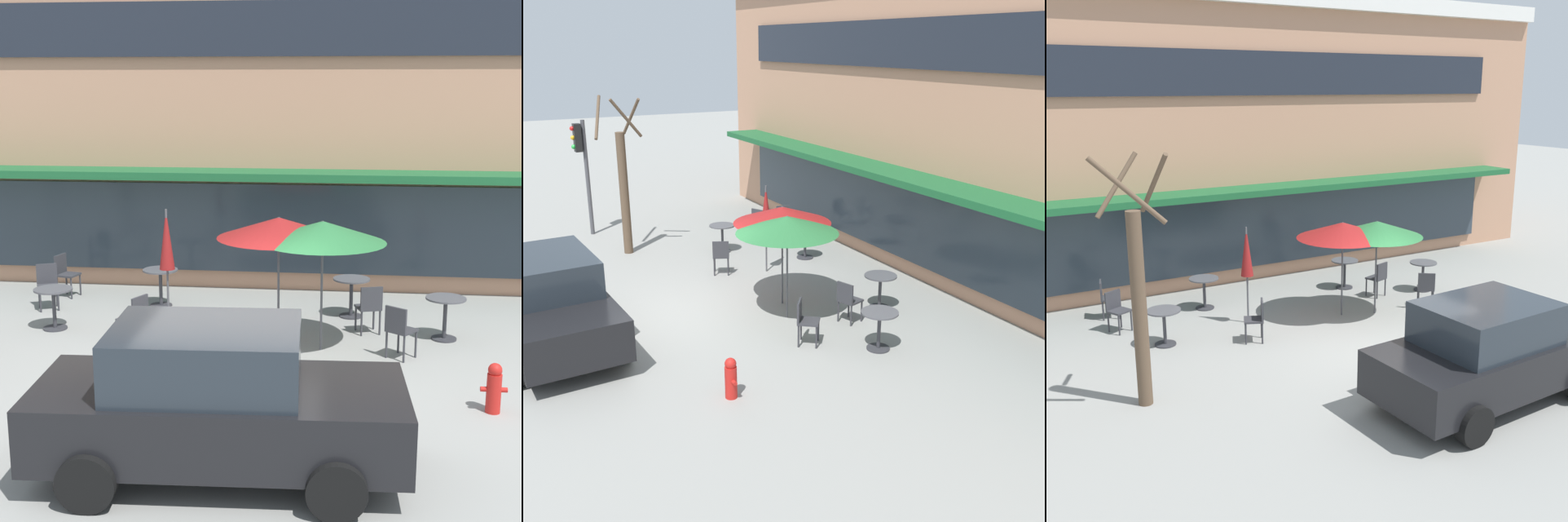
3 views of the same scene
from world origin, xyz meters
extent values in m
plane|color=gray|center=(0.00, 0.00, 0.00)|extent=(80.00, 80.00, 0.00)
cube|color=tan|center=(0.00, 10.00, 3.80)|extent=(19.91, 8.00, 7.61)
cube|color=#19592D|center=(0.00, 5.45, 2.55)|extent=(16.93, 1.10, 0.16)
cube|color=#1E232D|center=(0.00, 5.94, 5.48)|extent=(15.93, 0.10, 1.10)
cube|color=#2D3842|center=(0.00, 5.94, 1.35)|extent=(15.93, 0.10, 1.90)
cylinder|color=#333338|center=(-3.72, 2.65, 0.01)|extent=(0.44, 0.44, 0.03)
cylinder|color=#333338|center=(-3.72, 2.65, 0.38)|extent=(0.07, 0.07, 0.70)
cylinder|color=#4C4C51|center=(-3.72, 2.65, 0.74)|extent=(0.70, 0.70, 0.03)
cylinder|color=#333338|center=(3.29, 2.85, 0.01)|extent=(0.44, 0.44, 0.03)
cylinder|color=#333338|center=(3.29, 2.85, 0.38)|extent=(0.07, 0.07, 0.70)
cylinder|color=#4C4C51|center=(3.29, 2.85, 0.74)|extent=(0.70, 0.70, 0.03)
cylinder|color=#333338|center=(1.65, 4.06, 0.01)|extent=(0.44, 0.44, 0.03)
cylinder|color=#333338|center=(1.65, 4.06, 0.38)|extent=(0.07, 0.07, 0.70)
cylinder|color=#4C4C51|center=(1.65, 4.06, 0.74)|extent=(0.70, 0.70, 0.03)
cylinder|color=#333338|center=(-2.15, 4.38, 0.01)|extent=(0.44, 0.44, 0.03)
cylinder|color=#333338|center=(-2.15, 4.38, 0.38)|extent=(0.07, 0.07, 0.70)
cylinder|color=#4C4C51|center=(-2.15, 4.38, 0.74)|extent=(0.70, 0.70, 0.03)
cylinder|color=#4C4C51|center=(1.16, 2.04, 1.10)|extent=(0.04, 0.04, 2.20)
cone|color=#286B38|center=(1.16, 2.04, 2.03)|extent=(2.10, 2.10, 0.35)
cylinder|color=#4C4C51|center=(-1.67, 2.98, 1.10)|extent=(0.04, 0.04, 2.20)
cone|color=maroon|center=(-1.67, 2.98, 1.65)|extent=(0.28, 0.28, 1.10)
cylinder|color=#4C4C51|center=(0.42, 2.32, 1.10)|extent=(0.04, 0.04, 2.20)
cone|color=maroon|center=(0.42, 2.32, 2.03)|extent=(2.10, 2.10, 0.35)
cylinder|color=#333338|center=(-2.28, 1.82, 0.23)|extent=(0.04, 0.04, 0.45)
cylinder|color=#333338|center=(-2.14, 2.13, 0.23)|extent=(0.04, 0.04, 0.45)
cylinder|color=#333338|center=(-1.96, 1.68, 0.23)|extent=(0.04, 0.04, 0.45)
cylinder|color=#333338|center=(-1.83, 1.99, 0.23)|extent=(0.04, 0.04, 0.45)
cube|color=#333338|center=(-2.05, 1.91, 0.47)|extent=(0.53, 0.53, 0.04)
cube|color=#333338|center=(-1.89, 1.83, 0.69)|extent=(0.20, 0.38, 0.40)
cylinder|color=#333338|center=(1.75, 3.20, 0.23)|extent=(0.04, 0.04, 0.45)
cylinder|color=#333338|center=(2.07, 3.30, 0.23)|extent=(0.04, 0.04, 0.45)
cylinder|color=#333338|center=(1.85, 2.87, 0.23)|extent=(0.04, 0.04, 0.45)
cylinder|color=#333338|center=(2.17, 2.98, 0.23)|extent=(0.04, 0.04, 0.45)
cube|color=#333338|center=(1.96, 3.09, 0.47)|extent=(0.50, 0.50, 0.04)
cube|color=#333338|center=(2.01, 2.92, 0.69)|extent=(0.39, 0.16, 0.40)
cylinder|color=#333338|center=(-4.08, 3.80, 0.23)|extent=(0.04, 0.04, 0.45)
cylinder|color=#333338|center=(-4.39, 3.66, 0.23)|extent=(0.04, 0.04, 0.45)
cylinder|color=#333338|center=(-4.23, 4.11, 0.23)|extent=(0.04, 0.04, 0.45)
cylinder|color=#333338|center=(-4.54, 3.96, 0.23)|extent=(0.04, 0.04, 0.45)
cube|color=#333338|center=(-4.31, 3.88, 0.47)|extent=(0.53, 0.53, 0.04)
cube|color=#333338|center=(-4.39, 4.04, 0.69)|extent=(0.38, 0.21, 0.40)
cylinder|color=#333338|center=(-4.05, 5.00, 0.23)|extent=(0.04, 0.04, 0.45)
cylinder|color=#333338|center=(-4.13, 4.67, 0.23)|extent=(0.04, 0.04, 0.45)
cylinder|color=#333338|center=(-4.38, 5.08, 0.23)|extent=(0.04, 0.04, 0.45)
cylinder|color=#333338|center=(-4.46, 4.75, 0.23)|extent=(0.04, 0.04, 0.45)
cube|color=#333338|center=(-4.26, 4.88, 0.47)|extent=(0.48, 0.48, 0.04)
cube|color=#333338|center=(-4.43, 4.92, 0.69)|extent=(0.13, 0.40, 0.40)
cylinder|color=#333338|center=(2.45, 2.03, 0.23)|extent=(0.04, 0.04, 0.45)
cylinder|color=#333338|center=(2.72, 1.82, 0.23)|extent=(0.04, 0.04, 0.45)
cylinder|color=#333338|center=(2.25, 1.76, 0.23)|extent=(0.04, 0.04, 0.45)
cylinder|color=#333338|center=(2.52, 1.55, 0.23)|extent=(0.04, 0.04, 0.45)
cube|color=#333338|center=(2.48, 1.79, 0.47)|extent=(0.56, 0.56, 0.04)
cube|color=#333338|center=(2.37, 1.65, 0.69)|extent=(0.34, 0.27, 0.40)
cube|color=black|center=(0.21, -2.48, 0.70)|extent=(4.29, 2.01, 0.76)
cube|color=#232B33|center=(0.06, -2.49, 1.42)|extent=(2.18, 1.71, 0.68)
cylinder|color=black|center=(1.46, -1.52, 0.32)|extent=(0.65, 0.25, 0.64)
cylinder|color=black|center=(-1.14, -1.65, 0.32)|extent=(0.65, 0.25, 0.64)
cylinder|color=black|center=(-1.05, -3.45, 0.32)|extent=(0.65, 0.25, 0.64)
cylinder|color=brown|center=(-4.84, 0.32, 1.64)|extent=(0.24, 0.24, 3.29)
cylinder|color=brown|center=(-4.45, 0.41, 3.68)|extent=(0.28, 0.86, 1.03)
cylinder|color=brown|center=(-4.97, 0.69, 3.66)|extent=(0.82, 0.35, 0.99)
cylinder|color=brown|center=(-5.03, -0.17, 3.68)|extent=(1.06, 0.48, 1.04)
cylinder|color=red|center=(3.61, -0.32, 0.28)|extent=(0.20, 0.20, 0.55)
sphere|color=red|center=(3.61, -0.32, 0.61)|extent=(0.19, 0.19, 0.19)
cylinder|color=red|center=(3.48, -0.32, 0.33)|extent=(0.10, 0.07, 0.07)
cylinder|color=red|center=(3.74, -0.32, 0.33)|extent=(0.10, 0.07, 0.07)
camera|label=1|loc=(1.65, -10.81, 4.39)|focal=55.00mm
camera|label=2|loc=(12.31, -3.99, 5.48)|focal=45.00mm
camera|label=3|loc=(-7.58, -9.66, 5.16)|focal=45.00mm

